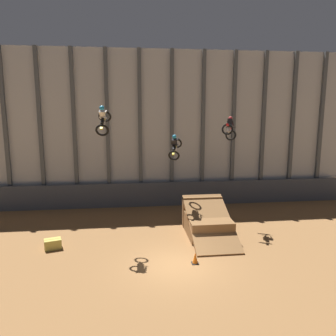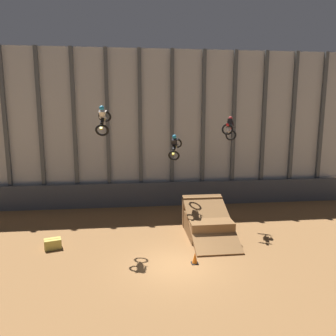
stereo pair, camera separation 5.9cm
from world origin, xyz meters
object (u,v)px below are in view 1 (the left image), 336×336
rider_bike_right_air (229,129)px  hay_bale_trackside (53,244)px  dirt_ramp (207,222)px  rider_bike_center_air (175,146)px  traffic_cone_near_ramp (195,258)px  rider_bike_left_air (103,120)px

rider_bike_right_air → hay_bale_trackside: size_ratio=1.76×
dirt_ramp → rider_bike_right_air: size_ratio=2.76×
rider_bike_center_air → traffic_cone_near_ramp: 7.46m
traffic_cone_near_ramp → rider_bike_right_air: bearing=59.1°
dirt_ramp → rider_bike_center_air: bearing=141.7°
dirt_ramp → rider_bike_left_air: rider_bike_left_air is taller
rider_bike_center_air → hay_bale_trackside: bearing=-143.3°
traffic_cone_near_ramp → hay_bale_trackside: (-7.54, 2.71, -0.00)m
rider_bike_right_air → hay_bale_trackside: rider_bike_right_air is taller
hay_bale_trackside → rider_bike_left_air: bearing=7.8°
rider_bike_left_air → rider_bike_right_air: bearing=20.5°
dirt_ramp → rider_bike_right_air: (1.74, 1.46, 5.72)m
rider_bike_right_air → hay_bale_trackside: bearing=-138.5°
rider_bike_right_air → hay_bale_trackside: (-10.82, -2.77, -6.18)m
dirt_ramp → rider_bike_center_air: 5.17m
rider_bike_center_air → hay_bale_trackside: (-7.26, -2.75, -5.08)m
dirt_ramp → hay_bale_trackside: (-9.08, -1.31, -0.46)m
hay_bale_trackside → dirt_ramp: bearing=8.2°
rider_bike_left_air → rider_bike_center_air: (4.29, 2.34, -1.76)m
traffic_cone_near_ramp → rider_bike_center_air: bearing=92.9°
rider_bike_left_air → rider_bike_right_air: 8.23m
rider_bike_left_air → rider_bike_center_air: bearing=32.4°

